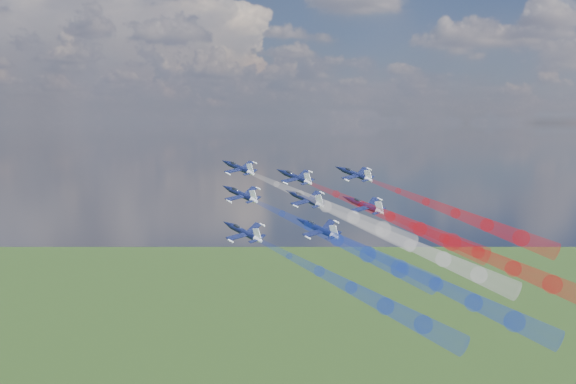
{
  "coord_description": "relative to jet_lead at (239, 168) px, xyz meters",
  "views": [
    {
      "loc": [
        -25.37,
        -141.59,
        186.9
      ],
      "look_at": [
        -15.02,
        10.34,
        170.97
      ],
      "focal_mm": 41.16,
      "sensor_mm": 36.0,
      "label": 1
    }
  ],
  "objects": [
    {
      "name": "trail_inner_left",
      "position": [
        20.03,
        -33.23,
        -12.46
      ],
      "size": [
        34.68,
        35.2,
        16.61
      ],
      "primitive_type": null,
      "rotation": [
        0.27,
        -0.26,
        0.72
      ],
      "color": "blue"
    },
    {
      "name": "trail_lead",
      "position": [
        19.51,
        -19.16,
        -7.31
      ],
      "size": [
        34.68,
        35.2,
        16.61
      ],
      "primitive_type": null,
      "rotation": [
        0.27,
        -0.26,
        0.72
      ],
      "color": "white"
    },
    {
      "name": "jet_outer_right",
      "position": [
        28.73,
        -2.76,
        -1.51
      ],
      "size": [
        15.1,
        15.29,
        8.44
      ],
      "primitive_type": null,
      "rotation": [
        0.27,
        -0.26,
        0.72
      ],
      "color": "black"
    },
    {
      "name": "trail_outer_right",
      "position": [
        48.24,
        -21.92,
        -8.82
      ],
      "size": [
        34.68,
        35.2,
        16.61
      ],
      "primitive_type": null,
      "rotation": [
        0.27,
        -0.26,
        0.72
      ],
      "color": "red"
    },
    {
      "name": "trail_center_third",
      "position": [
        34.78,
        -34.74,
        -13.45
      ],
      "size": [
        34.68,
        35.2,
        16.61
      ],
      "primitive_type": null,
      "rotation": [
        0.27,
        -0.26,
        0.72
      ],
      "color": "white"
    },
    {
      "name": "jet_center_third",
      "position": [
        15.27,
        -15.57,
        -6.14
      ],
      "size": [
        15.1,
        15.29,
        8.44
      ],
      "primitive_type": null,
      "rotation": [
        0.27,
        -0.26,
        0.72
      ],
      "color": "black"
    },
    {
      "name": "trail_rear_right",
      "position": [
        47.83,
        -37.53,
        -14.71
      ],
      "size": [
        34.68,
        35.2,
        16.61
      ],
      "primitive_type": null,
      "rotation": [
        0.27,
        -0.26,
        0.72
      ],
      "color": "red"
    },
    {
      "name": "jet_inner_right",
      "position": [
        13.77,
        -3.95,
        -2.06
      ],
      "size": [
        15.1,
        15.29,
        8.44
      ],
      "primitive_type": null,
      "rotation": [
        0.27,
        -0.26,
        0.72
      ],
      "color": "black"
    },
    {
      "name": "jet_rear_right",
      "position": [
        28.32,
        -18.37,
        -7.4
      ],
      "size": [
        15.1,
        15.29,
        8.44
      ],
      "primitive_type": null,
      "rotation": [
        0.27,
        -0.26,
        0.72
      ],
      "color": "black"
    },
    {
      "name": "trail_inner_right",
      "position": [
        33.28,
        -23.12,
        -9.37
      ],
      "size": [
        34.68,
        35.2,
        16.61
      ],
      "primitive_type": null,
      "rotation": [
        0.27,
        -0.26,
        0.72
      ],
      "color": "red"
    },
    {
      "name": "jet_lead",
      "position": [
        0.0,
        0.0,
        0.0
      ],
      "size": [
        15.1,
        15.29,
        8.44
      ],
      "primitive_type": null,
      "rotation": [
        0.27,
        -0.26,
        0.72
      ],
      "color": "black"
    },
    {
      "name": "jet_inner_left",
      "position": [
        0.52,
        -14.07,
        -5.15
      ],
      "size": [
        15.1,
        15.29,
        8.44
      ],
      "primitive_type": null,
      "rotation": [
        0.27,
        -0.26,
        0.72
      ],
      "color": "black"
    },
    {
      "name": "trail_rear_left",
      "position": [
        36.23,
        -48.45,
        -18.2
      ],
      "size": [
        34.68,
        35.2,
        16.61
      ],
      "primitive_type": null,
      "rotation": [
        0.27,
        -0.26,
        0.72
      ],
      "color": "blue"
    },
    {
      "name": "jet_rear_left",
      "position": [
        16.72,
        -29.28,
        -10.89
      ],
      "size": [
        15.1,
        15.29,
        8.44
      ],
      "primitive_type": null,
      "rotation": [
        0.27,
        -0.26,
        0.72
      ],
      "color": "black"
    },
    {
      "name": "jet_outer_left",
      "position": [
        1.04,
        -28.79,
        -11.47
      ],
      "size": [
        15.1,
        15.29,
        8.44
      ],
      "primitive_type": null,
      "rotation": [
        0.27,
        -0.26,
        0.72
      ],
      "color": "black"
    },
    {
      "name": "trail_outer_left",
      "position": [
        20.55,
        -47.95,
        -18.78
      ],
      "size": [
        34.68,
        35.2,
        16.61
      ],
      "primitive_type": null,
      "rotation": [
        0.27,
        -0.26,
        0.72
      ],
      "color": "blue"
    }
  ]
}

